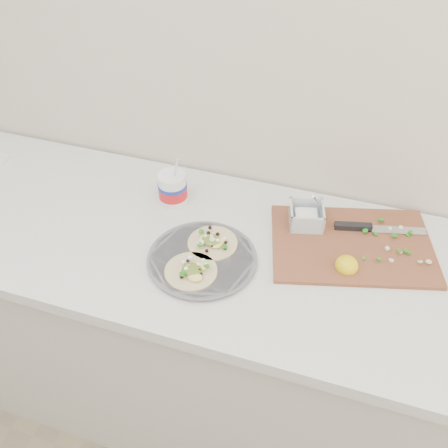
% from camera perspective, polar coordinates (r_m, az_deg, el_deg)
% --- Properties ---
extents(counter, '(2.44, 0.66, 0.90)m').
position_cam_1_polar(counter, '(1.83, -8.17, -10.47)').
color(counter, beige).
rests_on(counter, ground).
extents(taco_plate, '(0.30, 0.30, 0.04)m').
position_cam_1_polar(taco_plate, '(1.36, -2.52, -3.75)').
color(taco_plate, slate).
rests_on(taco_plate, counter).
extents(tub, '(0.09, 0.09, 0.20)m').
position_cam_1_polar(tub, '(1.53, -5.84, 4.32)').
color(tub, white).
rests_on(tub, counter).
extents(cutboard, '(0.51, 0.42, 0.07)m').
position_cam_1_polar(cutboard, '(1.45, 14.14, -1.65)').
color(cutboard, brown).
rests_on(cutboard, counter).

